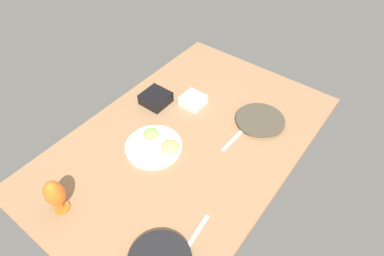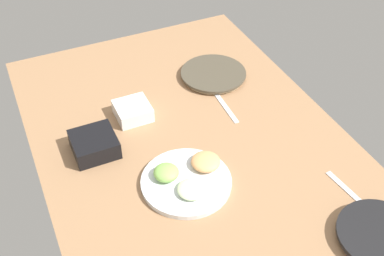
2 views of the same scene
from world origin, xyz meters
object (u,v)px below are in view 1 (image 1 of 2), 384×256
hurricane_glass_orange (55,194)px  dinner_plate_left (260,121)px  fruit_platter (155,145)px  square_bowl_white (193,100)px  square_bowl_black (156,98)px

hurricane_glass_orange → dinner_plate_left: bearing=156.9°
dinner_plate_left → fruit_platter: size_ratio=0.92×
hurricane_glass_orange → square_bowl_white: (-88.38, 4.03, -8.11)cm
square_bowl_white → hurricane_glass_orange: bearing=-2.6°
dinner_plate_left → square_bowl_white: 39.47cm
fruit_platter → square_bowl_black: size_ratio=1.98×
square_bowl_black → hurricane_glass_orange: bearing=10.2°
square_bowl_white → square_bowl_black: bearing=-56.1°
dinner_plate_left → fruit_platter: bearing=-34.5°
fruit_platter → square_bowl_white: size_ratio=2.34×
dinner_plate_left → square_bowl_black: square_bowl_black is taller
fruit_platter → square_bowl_black: bearing=-139.1°
fruit_platter → hurricane_glass_orange: bearing=-9.9°
fruit_platter → square_bowl_white: (-38.02, -4.80, 1.24)cm
fruit_platter → hurricane_glass_orange: 51.98cm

